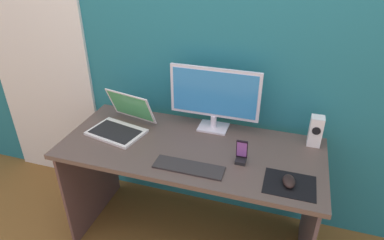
# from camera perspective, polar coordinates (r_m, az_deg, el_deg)

# --- Properties ---
(ground_plane) EXTENTS (8.00, 8.00, 0.00)m
(ground_plane) POSITION_cam_1_polar(r_m,az_deg,el_deg) (2.43, -0.20, -19.07)
(ground_plane) COLOR brown
(wall_back) EXTENTS (6.00, 0.04, 2.50)m
(wall_back) POSITION_cam_1_polar(r_m,az_deg,el_deg) (2.07, 3.20, 13.47)
(wall_back) COLOR #227181
(wall_back) RESTS_ON ground_plane
(door_left) EXTENTS (0.82, 0.02, 2.02)m
(door_left) POSITION_cam_1_polar(r_m,az_deg,el_deg) (2.71, -24.57, 9.49)
(door_left) COLOR white
(door_left) RESTS_ON ground_plane
(desk) EXTENTS (1.50, 0.65, 0.74)m
(desk) POSITION_cam_1_polar(r_m,az_deg,el_deg) (2.02, -0.23, -7.98)
(desk) COLOR brown
(desk) RESTS_ON ground_plane
(monitor) EXTENTS (0.55, 0.14, 0.40)m
(monitor) POSITION_cam_1_polar(r_m,az_deg,el_deg) (2.01, 3.81, 4.03)
(monitor) COLOR white
(monitor) RESTS_ON desk
(speaker_right) EXTENTS (0.07, 0.07, 0.18)m
(speaker_right) POSITION_cam_1_polar(r_m,az_deg,el_deg) (2.03, 20.24, -1.77)
(speaker_right) COLOR white
(speaker_right) RESTS_ON desk
(laptop) EXTENTS (0.38, 0.37, 0.22)m
(laptop) POSITION_cam_1_polar(r_m,az_deg,el_deg) (2.12, -11.91, -0.53)
(laptop) COLOR white
(laptop) RESTS_ON desk
(keyboard_external) EXTENTS (0.37, 0.11, 0.01)m
(keyboard_external) POSITION_cam_1_polar(r_m,az_deg,el_deg) (1.77, -0.56, -8.02)
(keyboard_external) COLOR #2F292A
(keyboard_external) RESTS_ON desk
(mousepad) EXTENTS (0.25, 0.20, 0.00)m
(mousepad) POSITION_cam_1_polar(r_m,az_deg,el_deg) (1.74, 16.23, -10.46)
(mousepad) COLOR black
(mousepad) RESTS_ON desk
(mouse) EXTENTS (0.07, 0.11, 0.04)m
(mouse) POSITION_cam_1_polar(r_m,az_deg,el_deg) (1.72, 16.13, -9.95)
(mouse) COLOR black
(mouse) RESTS_ON mousepad
(phone_in_dock) EXTENTS (0.06, 0.06, 0.14)m
(phone_in_dock) POSITION_cam_1_polar(r_m,az_deg,el_deg) (1.81, 8.37, -5.83)
(phone_in_dock) COLOR black
(phone_in_dock) RESTS_ON desk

